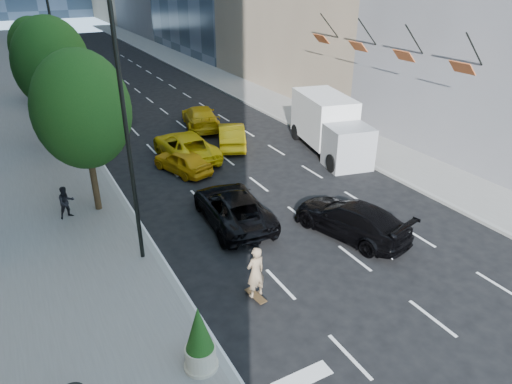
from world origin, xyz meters
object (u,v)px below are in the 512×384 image
black_sedan_mercedes (351,219)px  box_truck (329,125)px  skateboarder (256,275)px  city_bus (80,92)px  black_sedan_lincoln (233,207)px  planter_shrub (200,339)px

black_sedan_mercedes → box_truck: bearing=-136.6°
skateboarder → black_sedan_mercedes: 5.97m
black_sedan_mercedes → city_bus: size_ratio=0.49×
skateboarder → black_sedan_lincoln: 5.54m
black_sedan_mercedes → box_truck: box_truck is taller
black_sedan_lincoln → skateboarder: bearing=77.7°
black_sedan_mercedes → box_truck: (5.28, 8.67, 0.95)m
black_sedan_lincoln → planter_shrub: 8.67m
black_sedan_lincoln → box_truck: box_truck is taller
skateboarder → planter_shrub: size_ratio=0.92×
city_bus → box_truck: 20.89m
skateboarder → city_bus: 27.56m
city_bus → planter_shrub: (-1.80, -29.61, -0.35)m
skateboarder → box_truck: (10.96, 10.49, 0.75)m
box_truck → planter_shrub: (-13.87, -12.56, -0.56)m
box_truck → planter_shrub: box_truck is taller
black_sedan_mercedes → planter_shrub: 9.44m
black_sedan_mercedes → city_bus: bearing=-90.5°
city_bus → planter_shrub: bearing=-110.0°
skateboarder → planter_shrub: (-2.91, -2.07, 0.19)m
planter_shrub → skateboarder: bearing=35.4°
skateboarder → box_truck: 15.19m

